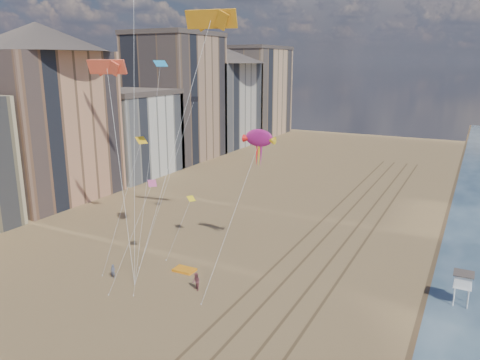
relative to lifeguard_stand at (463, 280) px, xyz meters
name	(u,v)px	position (x,y,z in m)	size (l,w,h in m)	color
wet_sand	(476,254)	(1.12, 13.92, -2.50)	(260.00, 260.00, 0.00)	#42301E
tracks	(318,259)	(-15.33, 3.92, -2.49)	(7.68, 120.00, 0.01)	brown
buildings	(161,103)	(-63.61, 39.51, 11.05)	(34.72, 131.35, 29.00)	#C6B284
lifeguard_stand	(463,280)	(0.00, 0.00, 0.00)	(1.80, 1.80, 3.24)	white
grounded_kite	(184,270)	(-27.40, -5.89, -2.37)	(2.37, 1.51, 0.27)	orange
show_kite	(259,138)	(-21.57, 0.70, 11.75)	(3.83, 6.48, 18.08)	#991769
kite_flyer_a	(113,271)	(-33.16, -10.81, -1.74)	(0.56, 0.37, 1.53)	#55596E
kite_flyer_b	(196,282)	(-23.84, -9.06, -1.58)	(0.90, 0.70, 1.85)	brown
small_kites	(165,129)	(-32.27, -1.85, 12.42)	(8.04, 12.61, 17.44)	#2385BB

